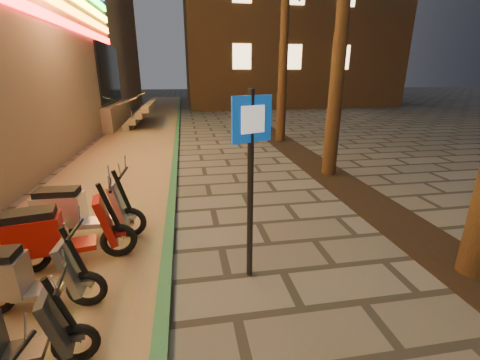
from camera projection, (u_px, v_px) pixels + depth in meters
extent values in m
cube|color=#8C7251|center=(127.00, 158.00, 11.30)|extent=(3.40, 60.00, 0.01)
cube|color=#24603E|center=(175.00, 154.00, 11.55)|extent=(0.18, 60.00, 0.10)
cube|color=black|center=(364.00, 198.00, 7.61)|extent=(1.20, 40.00, 0.02)
cube|color=black|center=(109.00, 74.00, 17.59)|extent=(0.08, 5.00, 3.00)
cube|color=gray|center=(76.00, 115.00, 17.96)|extent=(5.00, 6.00, 1.20)
cube|color=gray|center=(132.00, 122.00, 18.58)|extent=(0.35, 5.00, 0.30)
cube|color=gray|center=(138.00, 116.00, 18.54)|extent=(0.35, 5.00, 0.30)
cube|color=gray|center=(144.00, 111.00, 18.50)|extent=(0.35, 5.00, 0.30)
cube|color=gray|center=(150.00, 105.00, 18.46)|extent=(0.35, 5.00, 0.30)
cylinder|color=silver|center=(116.00, 106.00, 16.30)|extent=(2.09, 0.06, 0.81)
cylinder|color=silver|center=(129.00, 100.00, 20.04)|extent=(2.09, 0.06, 0.81)
cube|color=#FFD28C|center=(242.00, 57.00, 24.13)|extent=(1.40, 0.06, 1.80)
cube|color=#FFD28C|center=(293.00, 57.00, 24.77)|extent=(1.40, 0.06, 1.80)
cube|color=#FFD28C|center=(341.00, 57.00, 25.42)|extent=(1.40, 0.06, 1.80)
cylinder|color=#472D19|center=(337.00, 73.00, 8.58)|extent=(0.40, 0.40, 5.70)
cylinder|color=#472D19|center=(283.00, 69.00, 13.21)|extent=(0.40, 0.40, 5.95)
cylinder|color=black|center=(250.00, 190.00, 4.35)|extent=(0.09, 0.09, 2.67)
cube|color=#0C42A7|center=(252.00, 119.00, 4.03)|extent=(0.55, 0.25, 0.59)
cube|color=white|center=(253.00, 119.00, 4.01)|extent=(0.32, 0.15, 0.34)
torus|color=black|center=(76.00, 344.00, 3.26)|extent=(0.48, 0.15, 0.47)
cylinder|color=silver|center=(76.00, 344.00, 3.26)|extent=(0.14, 0.11, 0.13)
cube|color=#272A2C|center=(17.00, 353.00, 3.10)|extent=(0.53, 0.37, 0.07)
cube|color=#272A2C|center=(57.00, 322.00, 3.12)|extent=(0.29, 0.39, 0.63)
cylinder|color=black|center=(61.00, 306.00, 3.08)|extent=(0.25, 0.10, 0.67)
cylinder|color=black|center=(61.00, 279.00, 3.00)|extent=(0.11, 0.52, 0.04)
cube|color=#272A2C|center=(75.00, 335.00, 3.22)|extent=(0.21, 0.15, 0.05)
torus|color=black|center=(87.00, 289.00, 4.06)|extent=(0.50, 0.11, 0.50)
cylinder|color=silver|center=(87.00, 289.00, 4.06)|extent=(0.14, 0.10, 0.14)
cube|color=gray|center=(40.00, 290.00, 3.97)|extent=(0.54, 0.34, 0.08)
cube|color=gray|center=(71.00, 267.00, 3.93)|extent=(0.26, 0.39, 0.68)
cylinder|color=black|center=(75.00, 253.00, 3.88)|extent=(0.27, 0.07, 0.72)
cylinder|color=black|center=(75.00, 230.00, 3.79)|extent=(0.05, 0.56, 0.04)
cube|color=gray|center=(86.00, 281.00, 4.02)|extent=(0.22, 0.14, 0.06)
torus|color=black|center=(30.00, 256.00, 4.72)|extent=(0.58, 0.23, 0.57)
cylinder|color=silver|center=(30.00, 256.00, 4.72)|extent=(0.17, 0.14, 0.15)
torus|color=black|center=(119.00, 240.00, 5.16)|extent=(0.58, 0.23, 0.57)
cylinder|color=silver|center=(119.00, 240.00, 5.16)|extent=(0.17, 0.14, 0.15)
cube|color=maroon|center=(75.00, 245.00, 4.92)|extent=(0.67, 0.49, 0.09)
cube|color=maroon|center=(33.00, 235.00, 4.65)|extent=(0.84, 0.57, 0.55)
cube|color=black|center=(28.00, 215.00, 4.55)|extent=(0.74, 0.49, 0.13)
cube|color=maroon|center=(106.00, 221.00, 4.98)|extent=(0.38, 0.49, 0.77)
cylinder|color=black|center=(109.00, 207.00, 4.94)|extent=(0.31, 0.14, 0.81)
cylinder|color=black|center=(110.00, 185.00, 4.85)|extent=(0.18, 0.63, 0.05)
cube|color=maroon|center=(118.00, 233.00, 5.12)|extent=(0.27, 0.20, 0.07)
torus|color=black|center=(58.00, 227.00, 5.62)|extent=(0.57, 0.12, 0.57)
cylinder|color=silver|center=(58.00, 227.00, 5.62)|extent=(0.16, 0.11, 0.15)
torus|color=black|center=(131.00, 222.00, 5.79)|extent=(0.57, 0.12, 0.57)
cylinder|color=silver|center=(131.00, 222.00, 5.79)|extent=(0.16, 0.11, 0.15)
cube|color=silver|center=(94.00, 222.00, 5.69)|extent=(0.61, 0.39, 0.09)
cube|color=silver|center=(60.00, 210.00, 5.53)|extent=(0.77, 0.43, 0.55)
cube|color=black|center=(57.00, 193.00, 5.43)|extent=(0.69, 0.37, 0.13)
cube|color=silver|center=(119.00, 204.00, 5.65)|extent=(0.30, 0.44, 0.77)
cylinder|color=black|center=(122.00, 192.00, 5.59)|extent=(0.30, 0.08, 0.81)
cylinder|color=black|center=(123.00, 173.00, 5.49)|extent=(0.06, 0.63, 0.05)
cube|color=silver|center=(130.00, 216.00, 5.75)|extent=(0.24, 0.16, 0.07)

